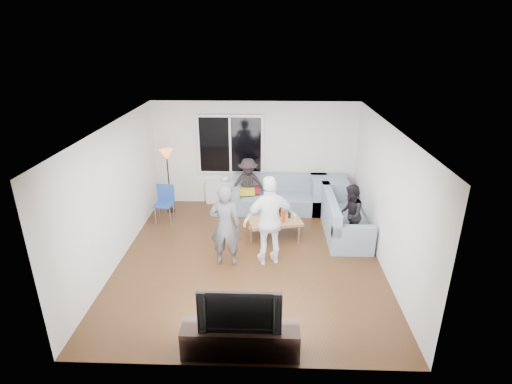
{
  "coord_description": "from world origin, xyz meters",
  "views": [
    {
      "loc": [
        0.36,
        -6.79,
        4.13
      ],
      "look_at": [
        0.1,
        0.6,
        1.15
      ],
      "focal_mm": 28.08,
      "sensor_mm": 36.0,
      "label": 1
    }
  ],
  "objects_px": {
    "player_right": "(270,221)",
    "spectator_back": "(248,185)",
    "spectator_right": "(350,215)",
    "floor_lamp": "(169,181)",
    "player_left": "(225,226)",
    "sofa_back_section": "(280,194)",
    "tv_console": "(241,340)",
    "coffee_table": "(275,229)",
    "side_chair": "(164,205)",
    "television": "(240,308)",
    "sofa_right_section": "(345,216)"
  },
  "relations": [
    {
      "from": "coffee_table",
      "to": "side_chair",
      "type": "bearing_deg",
      "value": 165.42
    },
    {
      "from": "sofa_right_section",
      "to": "spectator_right",
      "type": "xyz_separation_m",
      "value": [
        0.0,
        -0.42,
        0.22
      ]
    },
    {
      "from": "floor_lamp",
      "to": "side_chair",
      "type": "bearing_deg",
      "value": -90.0
    },
    {
      "from": "floor_lamp",
      "to": "spectator_right",
      "type": "height_order",
      "value": "floor_lamp"
    },
    {
      "from": "sofa_right_section",
      "to": "floor_lamp",
      "type": "relative_size",
      "value": 1.28
    },
    {
      "from": "sofa_back_section",
      "to": "spectator_back",
      "type": "xyz_separation_m",
      "value": [
        -0.79,
        0.03,
        0.23
      ]
    },
    {
      "from": "coffee_table",
      "to": "player_right",
      "type": "height_order",
      "value": "player_right"
    },
    {
      "from": "player_right",
      "to": "television",
      "type": "xyz_separation_m",
      "value": [
        -0.39,
        -2.37,
        -0.11
      ]
    },
    {
      "from": "sofa_back_section",
      "to": "player_left",
      "type": "bearing_deg",
      "value": -113.46
    },
    {
      "from": "spectator_right",
      "to": "television",
      "type": "xyz_separation_m",
      "value": [
        -2.02,
        -3.18,
        0.12
      ]
    },
    {
      "from": "side_chair",
      "to": "player_left",
      "type": "xyz_separation_m",
      "value": [
        1.61,
        -1.74,
        0.36
      ]
    },
    {
      "from": "tv_console",
      "to": "sofa_right_section",
      "type": "bearing_deg",
      "value": 60.7
    },
    {
      "from": "sofa_right_section",
      "to": "player_right",
      "type": "relative_size",
      "value": 1.15
    },
    {
      "from": "sofa_right_section",
      "to": "tv_console",
      "type": "relative_size",
      "value": 1.25
    },
    {
      "from": "player_left",
      "to": "player_right",
      "type": "relative_size",
      "value": 0.91
    },
    {
      "from": "floor_lamp",
      "to": "player_right",
      "type": "height_order",
      "value": "player_right"
    },
    {
      "from": "side_chair",
      "to": "spectator_right",
      "type": "xyz_separation_m",
      "value": [
        4.07,
        -0.85,
        0.21
      ]
    },
    {
      "from": "player_right",
      "to": "spectator_back",
      "type": "relative_size",
      "value": 1.32
    },
    {
      "from": "player_left",
      "to": "sofa_right_section",
      "type": "bearing_deg",
      "value": -149.11
    },
    {
      "from": "player_left",
      "to": "television",
      "type": "relative_size",
      "value": 1.44
    },
    {
      "from": "sofa_right_section",
      "to": "spectator_back",
      "type": "relative_size",
      "value": 1.52
    },
    {
      "from": "sofa_right_section",
      "to": "player_left",
      "type": "height_order",
      "value": "player_left"
    },
    {
      "from": "floor_lamp",
      "to": "tv_console",
      "type": "bearing_deg",
      "value": -66.12
    },
    {
      "from": "sofa_back_section",
      "to": "player_left",
      "type": "height_order",
      "value": "player_left"
    },
    {
      "from": "floor_lamp",
      "to": "coffee_table",
      "type": "bearing_deg",
      "value": -26.18
    },
    {
      "from": "sofa_back_section",
      "to": "sofa_right_section",
      "type": "bearing_deg",
      "value": -40.09
    },
    {
      "from": "tv_console",
      "to": "coffee_table",
      "type": "bearing_deg",
      "value": 81.6
    },
    {
      "from": "sofa_back_section",
      "to": "player_right",
      "type": "bearing_deg",
      "value": -95.89
    },
    {
      "from": "coffee_table",
      "to": "floor_lamp",
      "type": "bearing_deg",
      "value": 153.82
    },
    {
      "from": "spectator_right",
      "to": "spectator_back",
      "type": "distance_m",
      "value": 2.71
    },
    {
      "from": "tv_console",
      "to": "television",
      "type": "relative_size",
      "value": 1.46
    },
    {
      "from": "sofa_back_section",
      "to": "sofa_right_section",
      "type": "height_order",
      "value": "same"
    },
    {
      "from": "coffee_table",
      "to": "spectator_right",
      "type": "relative_size",
      "value": 0.86
    },
    {
      "from": "sofa_right_section",
      "to": "floor_lamp",
      "type": "xyz_separation_m",
      "value": [
        -4.07,
        1.02,
        0.36
      ]
    },
    {
      "from": "floor_lamp",
      "to": "tv_console",
      "type": "height_order",
      "value": "floor_lamp"
    },
    {
      "from": "tv_console",
      "to": "floor_lamp",
      "type": "bearing_deg",
      "value": 113.88
    },
    {
      "from": "floor_lamp",
      "to": "player_left",
      "type": "relative_size",
      "value": 0.99
    },
    {
      "from": "side_chair",
      "to": "floor_lamp",
      "type": "height_order",
      "value": "floor_lamp"
    },
    {
      "from": "player_right",
      "to": "spectator_right",
      "type": "xyz_separation_m",
      "value": [
        1.63,
        0.81,
        -0.23
      ]
    },
    {
      "from": "sofa_back_section",
      "to": "coffee_table",
      "type": "height_order",
      "value": "sofa_back_section"
    },
    {
      "from": "spectator_right",
      "to": "spectator_back",
      "type": "bearing_deg",
      "value": -114.51
    },
    {
      "from": "coffee_table",
      "to": "side_chair",
      "type": "height_order",
      "value": "side_chair"
    },
    {
      "from": "sofa_back_section",
      "to": "coffee_table",
      "type": "bearing_deg",
      "value": -95.73
    },
    {
      "from": "sofa_right_section",
      "to": "player_right",
      "type": "xyz_separation_m",
      "value": [
        -1.63,
        -1.23,
        0.44
      ]
    },
    {
      "from": "sofa_right_section",
      "to": "television",
      "type": "distance_m",
      "value": 4.15
    },
    {
      "from": "side_chair",
      "to": "tv_console",
      "type": "distance_m",
      "value": 4.53
    },
    {
      "from": "sofa_right_section",
      "to": "tv_console",
      "type": "xyz_separation_m",
      "value": [
        -2.02,
        -3.6,
        -0.2
      ]
    },
    {
      "from": "coffee_table",
      "to": "floor_lamp",
      "type": "relative_size",
      "value": 0.71
    },
    {
      "from": "coffee_table",
      "to": "tv_console",
      "type": "bearing_deg",
      "value": -98.4
    },
    {
      "from": "sofa_right_section",
      "to": "spectator_right",
      "type": "height_order",
      "value": "spectator_right"
    }
  ]
}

